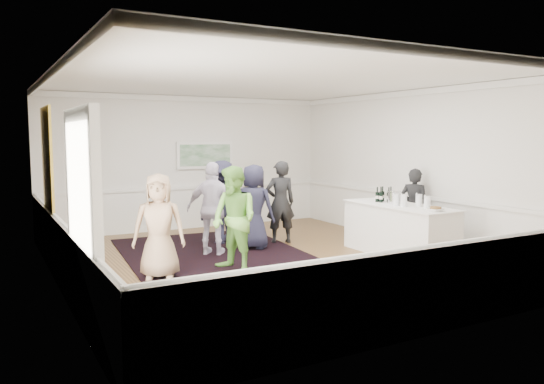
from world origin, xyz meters
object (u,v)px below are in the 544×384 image
bartender (414,208)px  guest_navy (254,207)px  nut_bowl (436,209)px  guest_dark_a (222,202)px  serving_table (399,230)px  guest_green (234,219)px  guest_tan (159,226)px  guest_dark_b (280,202)px  guest_lilac (213,209)px  ice_bucket (394,198)px

bartender → guest_navy: (-2.92, 1.40, 0.04)m
bartender → nut_bowl: size_ratio=5.95×
guest_dark_a → serving_table: bearing=109.9°
serving_table → guest_green: bearing=173.1°
guest_tan → nut_bowl: 4.66m
guest_dark_a → guest_dark_b: guest_dark_a is taller
serving_table → guest_navy: (-2.15, 1.82, 0.36)m
guest_green → guest_navy: bearing=125.1°
guest_dark_b → nut_bowl: guest_dark_b is taller
serving_table → guest_dark_b: size_ratio=1.37×
serving_table → guest_dark_b: guest_dark_b is taller
serving_table → guest_lilac: (-3.07, 1.69, 0.40)m
guest_dark_a → ice_bucket: bearing=112.5°
bartender → ice_bucket: bartender is taller
guest_green → guest_dark_b: bearing=114.9°
guest_tan → guest_navy: bearing=50.1°
guest_tan → guest_dark_a: bearing=67.7°
serving_table → bartender: (0.77, 0.42, 0.32)m
guest_dark_b → ice_bucket: guest_dark_b is taller
serving_table → guest_tan: size_ratio=1.42×
guest_dark_b → guest_navy: bearing=32.3°
guest_navy → ice_bucket: (2.18, -1.62, 0.23)m
guest_lilac → nut_bowl: 4.01m
ice_bucket → guest_lilac: bearing=154.2°
bartender → serving_table: bearing=89.3°
guest_tan → guest_navy: guest_navy is taller
guest_dark_b → ice_bucket: size_ratio=6.65×
bartender → guest_tan: bearing=59.4°
bartender → guest_navy: bearing=35.1°
guest_tan → nut_bowl: guest_tan is taller
guest_green → guest_dark_b: 2.51m
bartender → guest_green: guest_green is taller
bartender → guest_green: size_ratio=0.91×
serving_table → guest_green: 3.28m
nut_bowl → bartender: bearing=58.8°
guest_green → guest_dark_b: (1.85, 1.70, -0.01)m
serving_table → guest_tan: 4.51m
serving_table → guest_dark_b: bearing=123.6°
serving_table → guest_navy: guest_navy is taller
guest_green → guest_navy: (1.08, 1.43, -0.03)m
guest_tan → guest_lilac: bearing=60.7°
bartender → guest_dark_a: 3.94m
bartender → guest_navy: size_ratio=0.95×
bartender → ice_bucket: size_ratio=6.16×
ice_bucket → guest_dark_b: bearing=126.8°
serving_table → guest_lilac: bearing=151.1°
guest_tan → nut_bowl: bearing=2.5°
bartender → guest_green: bearing=61.1°
guest_lilac → guest_dark_b: 1.72m
ice_bucket → nut_bowl: 1.15m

